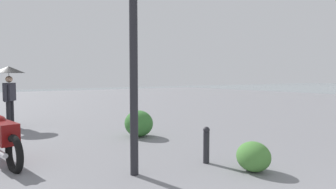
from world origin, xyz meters
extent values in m
cylinder|color=#232328|center=(4.57, 0.54, 1.95)|extent=(0.14, 0.14, 3.90)
torus|color=black|center=(5.95, 2.20, 0.30)|extent=(0.73, 0.25, 0.72)
cube|color=maroon|center=(6.61, 2.32, 0.62)|extent=(1.14, 0.52, 0.40)
cylinder|color=silver|center=(6.19, 2.39, 0.30)|extent=(0.56, 0.19, 0.09)
cylinder|color=black|center=(11.20, 1.65, 0.45)|extent=(0.14, 0.14, 0.90)
cylinder|color=black|center=(11.04, 1.76, 0.45)|extent=(0.14, 0.14, 0.90)
cube|color=#2D2D38|center=(11.12, 1.71, 1.18)|extent=(0.47, 0.42, 0.60)
sphere|color=tan|center=(11.12, 1.71, 1.60)|extent=(0.22, 0.22, 0.22)
cylinder|color=#2D2D38|center=(11.34, 1.56, 1.15)|extent=(0.10, 0.10, 0.58)
cylinder|color=#2D2D38|center=(10.90, 1.85, 1.15)|extent=(0.10, 0.10, 0.58)
cone|color=black|center=(11.12, 1.71, 1.92)|extent=(1.00, 1.00, 0.22)
cylinder|color=gray|center=(11.12, 1.71, 1.50)|extent=(0.02, 0.02, 0.80)
cylinder|color=#232328|center=(4.35, -0.93, 0.31)|extent=(0.12, 0.12, 0.61)
sphere|color=#232328|center=(4.35, -0.93, 0.65)|extent=(0.13, 0.13, 0.13)
ellipsoid|color=#387533|center=(7.29, -1.07, 0.37)|extent=(0.86, 0.78, 0.74)
ellipsoid|color=#477F38|center=(3.50, -1.28, 0.27)|extent=(0.63, 0.56, 0.53)
camera|label=1|loc=(0.30, 2.82, 1.68)|focal=30.51mm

